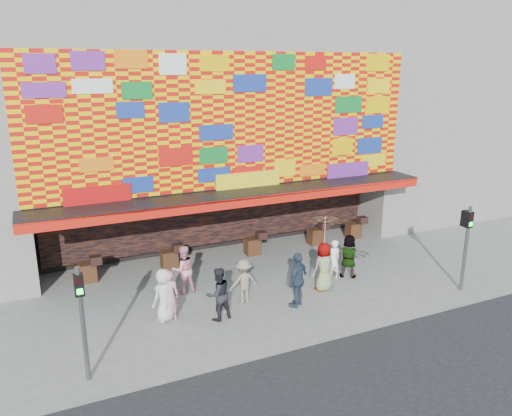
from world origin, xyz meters
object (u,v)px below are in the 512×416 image
at_px(signal_right, 467,239).
at_px(ped_c, 218,294).
at_px(ped_b, 169,296).
at_px(parasol, 325,230).
at_px(ped_i, 183,270).
at_px(ped_d, 244,281).
at_px(ped_g, 324,267).
at_px(ped_a, 164,295).
at_px(ped_f, 349,256).
at_px(ped_h, 333,260).
at_px(ped_e, 298,280).
at_px(signal_left, 82,312).

xyz_separation_m(signal_right, ped_c, (-8.38, 1.55, -1.02)).
distance_m(ped_b, parasol, 5.57).
relative_size(signal_right, ped_i, 1.78).
bearing_deg(ped_i, parasol, 156.15).
height_order(ped_b, ped_c, ped_c).
height_order(ped_b, ped_i, ped_i).
relative_size(ped_d, ped_g, 0.87).
bearing_deg(ped_b, ped_i, -104.66).
xyz_separation_m(ped_a, ped_f, (6.95, 0.39, -0.02)).
bearing_deg(ped_h, ped_b, 4.54).
bearing_deg(signal_right, ped_d, 162.80).
height_order(ped_d, ped_f, ped_f).
bearing_deg(ped_d, ped_e, 146.22).
xyz_separation_m(signal_left, ped_a, (2.51, 2.18, -1.03)).
relative_size(ped_g, parasol, 0.89).
height_order(ped_c, ped_i, ped_i).
distance_m(ped_a, ped_f, 6.96).
distance_m(ped_a, ped_i, 1.95).
height_order(signal_right, ped_g, signal_right).
bearing_deg(parasol, ped_e, -154.36).
xyz_separation_m(signal_right, ped_h, (-3.55, 2.64, -1.11)).
bearing_deg(ped_a, ped_i, -152.96).
xyz_separation_m(ped_e, parasol, (1.41, 0.68, 1.27)).
relative_size(ped_d, ped_i, 0.89).
distance_m(signal_right, ped_i, 9.64).
height_order(ped_i, parasol, parasol).
relative_size(ped_c, ped_i, 0.99).
height_order(signal_left, ped_a, signal_left).
distance_m(ped_g, ped_i, 4.80).
xyz_separation_m(ped_b, ped_g, (5.39, -0.13, 0.05)).
xyz_separation_m(ped_a, ped_d, (2.64, 0.06, -0.08)).
bearing_deg(ped_h, ped_g, 38.34).
xyz_separation_m(ped_a, ped_b, (0.14, -0.06, -0.02)).
bearing_deg(ped_a, ped_d, 152.21).
bearing_deg(ped_b, signal_right, -177.51).
bearing_deg(ped_i, ped_e, 138.99).
height_order(ped_c, parasol, parasol).
bearing_deg(ped_d, signal_right, 161.10).
bearing_deg(signal_left, ped_e, 11.21).
bearing_deg(ped_c, ped_h, -178.87).
bearing_deg(signal_left, parasol, 13.90).
relative_size(ped_h, parasol, 0.78).
relative_size(signal_right, parasol, 1.56).
height_order(ped_b, parasol, parasol).
distance_m(signal_left, parasol, 8.29).
bearing_deg(ped_c, ped_a, -34.41).
distance_m(signal_left, ped_f, 9.86).
bearing_deg(ped_b, ped_c, 172.10).
height_order(ped_g, parasol, parasol).
height_order(signal_right, parasol, signal_right).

